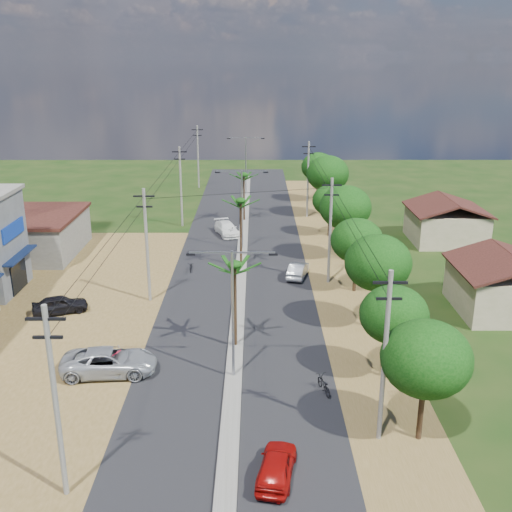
# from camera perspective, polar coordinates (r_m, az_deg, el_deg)

# --- Properties ---
(ground) EXTENTS (160.00, 160.00, 0.00)m
(ground) POSITION_cam_1_polar(r_m,az_deg,el_deg) (36.54, -2.14, -11.52)
(ground) COLOR black
(ground) RESTS_ON ground
(road) EXTENTS (12.00, 110.00, 0.04)m
(road) POSITION_cam_1_polar(r_m,az_deg,el_deg) (50.09, -1.55, -2.91)
(road) COLOR black
(road) RESTS_ON ground
(median) EXTENTS (1.00, 90.00, 0.18)m
(median) POSITION_cam_1_polar(r_m,az_deg,el_deg) (52.87, -1.47, -1.66)
(median) COLOR #605E56
(median) RESTS_ON ground
(dirt_lot_west) EXTENTS (18.00, 46.00, 0.04)m
(dirt_lot_west) POSITION_cam_1_polar(r_m,az_deg,el_deg) (46.57, -20.66, -5.87)
(dirt_lot_west) COLOR brown
(dirt_lot_west) RESTS_ON ground
(dirt_shoulder_east) EXTENTS (5.00, 90.00, 0.03)m
(dirt_shoulder_east) POSITION_cam_1_polar(r_m,az_deg,el_deg) (50.59, 8.13, -2.89)
(dirt_shoulder_east) COLOR brown
(dirt_shoulder_east) RESTS_ON ground
(low_shed) EXTENTS (10.40, 10.40, 3.95)m
(low_shed) POSITION_cam_1_polar(r_m,az_deg,el_deg) (62.11, -21.12, 1.97)
(low_shed) COLOR #605E56
(low_shed) RESTS_ON ground
(house_east_near) EXTENTS (7.60, 7.50, 4.60)m
(house_east_near) POSITION_cam_1_polar(r_m,az_deg,el_deg) (48.32, 22.72, -2.21)
(house_east_near) COLOR #958D64
(house_east_near) RESTS_ON ground
(house_east_far) EXTENTS (7.60, 7.50, 4.60)m
(house_east_far) POSITION_cam_1_polar(r_m,az_deg,el_deg) (64.78, 17.67, 3.38)
(house_east_far) COLOR #958D64
(house_east_far) RESTS_ON ground
(tree_east_a) EXTENTS (4.40, 4.40, 6.37)m
(tree_east_a) POSITION_cam_1_polar(r_m,az_deg,el_deg) (30.22, 15.90, -9.39)
(tree_east_a) COLOR black
(tree_east_a) RESTS_ON ground
(tree_east_b) EXTENTS (4.00, 4.00, 5.83)m
(tree_east_b) POSITION_cam_1_polar(r_m,az_deg,el_deg) (35.56, 13.00, -5.48)
(tree_east_b) COLOR black
(tree_east_b) RESTS_ON ground
(tree_east_c) EXTENTS (4.60, 4.60, 6.83)m
(tree_east_c) POSITION_cam_1_polar(r_m,az_deg,el_deg) (41.74, 11.55, -0.65)
(tree_east_c) COLOR black
(tree_east_c) RESTS_ON ground
(tree_east_d) EXTENTS (4.20, 4.20, 6.13)m
(tree_east_d) POSITION_cam_1_polar(r_m,az_deg,el_deg) (48.39, 9.57, 1.47)
(tree_east_d) COLOR black
(tree_east_d) RESTS_ON ground
(tree_east_e) EXTENTS (4.80, 4.80, 7.14)m
(tree_east_e) POSITION_cam_1_polar(r_m,az_deg,el_deg) (55.85, 8.51, 4.60)
(tree_east_e) COLOR black
(tree_east_e) RESTS_ON ground
(tree_east_f) EXTENTS (3.80, 3.80, 5.52)m
(tree_east_f) POSITION_cam_1_polar(r_m,az_deg,el_deg) (63.78, 7.08, 5.28)
(tree_east_f) COLOR black
(tree_east_f) RESTS_ON ground
(tree_east_g) EXTENTS (5.00, 5.00, 7.38)m
(tree_east_g) POSITION_cam_1_polar(r_m,az_deg,el_deg) (71.35, 6.84, 7.79)
(tree_east_g) COLOR black
(tree_east_g) RESTS_ON ground
(tree_east_h) EXTENTS (4.40, 4.40, 6.52)m
(tree_east_h) POSITION_cam_1_polar(r_m,az_deg,el_deg) (79.25, 5.94, 8.44)
(tree_east_h) COLOR black
(tree_east_h) RESTS_ON ground
(palm_median_near) EXTENTS (2.00, 2.00, 6.15)m
(palm_median_near) POSITION_cam_1_polar(r_m,az_deg,el_deg) (37.86, -2.03, -1.19)
(palm_median_near) COLOR black
(palm_median_near) RESTS_ON ground
(palm_median_mid) EXTENTS (2.00, 2.00, 6.55)m
(palm_median_mid) POSITION_cam_1_polar(r_m,az_deg,el_deg) (53.11, -1.47, 4.98)
(palm_median_mid) COLOR black
(palm_median_mid) RESTS_ON ground
(palm_median_far) EXTENTS (2.00, 2.00, 5.85)m
(palm_median_far) POSITION_cam_1_polar(r_m,az_deg,el_deg) (68.89, -1.16, 7.56)
(palm_median_far) COLOR black
(palm_median_far) RESTS_ON ground
(streetlight_near) EXTENTS (5.10, 0.18, 8.00)m
(streetlight_near) POSITION_cam_1_polar(r_m,az_deg,el_deg) (34.40, -2.24, -4.60)
(streetlight_near) COLOR gray
(streetlight_near) RESTS_ON ground
(streetlight_mid) EXTENTS (5.10, 0.18, 8.00)m
(streetlight_mid) POSITION_cam_1_polar(r_m,az_deg,el_deg) (58.23, -1.35, 5.06)
(streetlight_mid) COLOR gray
(streetlight_mid) RESTS_ON ground
(streetlight_far) EXTENTS (5.10, 0.18, 8.00)m
(streetlight_far) POSITION_cam_1_polar(r_m,az_deg,el_deg) (82.75, -0.98, 9.06)
(streetlight_far) COLOR gray
(streetlight_far) RESTS_ON ground
(utility_pole_w_a) EXTENTS (1.60, 0.24, 9.00)m
(utility_pole_w_a) POSITION_cam_1_polar(r_m,az_deg,el_deg) (26.81, -18.57, -12.82)
(utility_pole_w_a) COLOR #605E56
(utility_pole_w_a) RESTS_ON ground
(utility_pole_w_b) EXTENTS (1.60, 0.24, 9.00)m
(utility_pole_w_b) POSITION_cam_1_polar(r_m,az_deg,el_deg) (46.42, -10.37, 1.23)
(utility_pole_w_b) COLOR #605E56
(utility_pole_w_b) RESTS_ON ground
(utility_pole_w_c) EXTENTS (1.60, 0.24, 9.00)m
(utility_pole_w_c) POSITION_cam_1_polar(r_m,az_deg,el_deg) (67.52, -7.18, 6.76)
(utility_pole_w_c) COLOR #605E56
(utility_pole_w_c) RESTS_ON ground
(utility_pole_w_d) EXTENTS (1.60, 0.24, 9.00)m
(utility_pole_w_d) POSITION_cam_1_polar(r_m,az_deg,el_deg) (88.08, -5.55, 9.53)
(utility_pole_w_d) COLOR #605E56
(utility_pole_w_d) RESTS_ON ground
(utility_pole_e_a) EXTENTS (1.60, 0.24, 9.00)m
(utility_pole_e_a) POSITION_cam_1_polar(r_m,az_deg,el_deg) (29.62, 12.18, -9.09)
(utility_pole_e_a) COLOR #605E56
(utility_pole_e_a) RESTS_ON ground
(utility_pole_e_b) EXTENTS (1.60, 0.24, 9.00)m
(utility_pole_e_b) POSITION_cam_1_polar(r_m,az_deg,el_deg) (49.90, 7.08, 2.61)
(utility_pole_e_b) COLOR #605E56
(utility_pole_e_b) RESTS_ON ground
(utility_pole_e_c) EXTENTS (1.60, 0.24, 9.00)m
(utility_pole_e_c) POSITION_cam_1_polar(r_m,az_deg,el_deg) (71.20, 4.97, 7.44)
(utility_pole_e_c) COLOR #605E56
(utility_pole_e_c) RESTS_ON ground
(car_red_near) EXTENTS (2.23, 4.05, 1.31)m
(car_red_near) POSITION_cam_1_polar(r_m,az_deg,el_deg) (28.69, 1.96, -19.37)
(car_red_near) COLOR #8C0907
(car_red_near) RESTS_ON ground
(car_silver_mid) EXTENTS (2.27, 4.07, 1.27)m
(car_silver_mid) POSITION_cam_1_polar(r_m,az_deg,el_deg) (52.09, 4.01, -1.37)
(car_silver_mid) COLOR #989CA0
(car_silver_mid) RESTS_ON ground
(car_white_far) EXTENTS (3.30, 5.00, 1.35)m
(car_white_far) POSITION_cam_1_polar(r_m,az_deg,el_deg) (64.46, -2.80, 2.58)
(car_white_far) COLOR silver
(car_white_far) RESTS_ON ground
(car_parked_silver) EXTENTS (5.87, 3.05, 1.58)m
(car_parked_silver) POSITION_cam_1_polar(r_m,az_deg,el_deg) (37.61, -13.80, -9.79)
(car_parked_silver) COLOR #989CA0
(car_parked_silver) RESTS_ON ground
(car_parked_dark) EXTENTS (4.31, 3.01, 1.36)m
(car_parked_dark) POSITION_cam_1_polar(r_m,az_deg,el_deg) (47.07, -18.17, -4.45)
(car_parked_dark) COLOR black
(car_parked_dark) RESTS_ON ground
(moto_rider_east) EXTENTS (1.10, 1.94, 0.96)m
(moto_rider_east) POSITION_cam_1_polar(r_m,az_deg,el_deg) (35.07, 6.47, -12.12)
(moto_rider_east) COLOR black
(moto_rider_east) RESTS_ON ground
(moto_rider_west_a) EXTENTS (0.58, 1.55, 0.81)m
(moto_rider_west_a) POSITION_cam_1_polar(r_m,az_deg,el_deg) (53.87, -6.21, -1.02)
(moto_rider_west_a) COLOR black
(moto_rider_west_a) RESTS_ON ground
(moto_rider_west_b) EXTENTS (0.84, 1.82, 1.05)m
(moto_rider_west_b) POSITION_cam_1_polar(r_m,az_deg,el_deg) (63.34, -2.33, 2.17)
(moto_rider_west_b) COLOR black
(moto_rider_west_b) RESTS_ON ground
(roadside_sign) EXTENTS (0.63, 1.27, 1.12)m
(roadside_sign) POSITION_cam_1_polar(r_m,az_deg,el_deg) (37.97, -13.28, -9.86)
(roadside_sign) COLOR #A90F29
(roadside_sign) RESTS_ON ground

